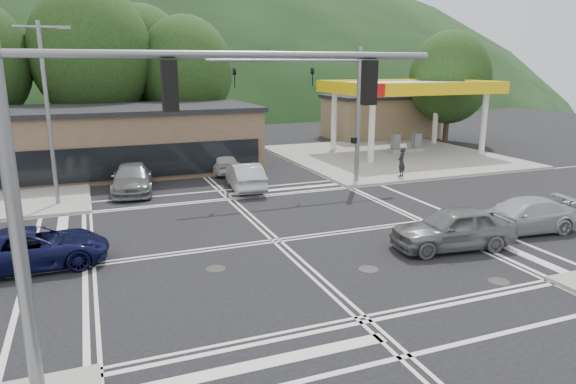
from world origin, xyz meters
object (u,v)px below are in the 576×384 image
object	(u,v)px
car_grey_center	(453,228)
car_northbound	(132,178)
car_queue_b	(221,162)
car_blue_west	(32,248)
car_queue_a	(245,176)
pedestrian	(401,162)
car_silver_east	(522,216)

from	to	relation	value
car_grey_center	car_northbound	size ratio (longest dim) A/B	0.92
car_grey_center	car_queue_b	size ratio (longest dim) A/B	1.13
car_blue_west	car_northbound	distance (m)	11.15
car_grey_center	car_queue_a	world-z (taller)	car_grey_center
car_blue_west	pedestrian	size ratio (longest dim) A/B	2.83
car_grey_center	car_queue_b	bearing A→B (deg)	-157.02
car_northbound	pedestrian	xyz separation A→B (m)	(16.03, -2.64, 0.29)
car_silver_east	car_northbound	bearing A→B (deg)	-124.85
car_queue_b	car_blue_west	bearing A→B (deg)	49.65
car_grey_center	pedestrian	bearing A→B (deg)	162.68
car_blue_west	car_queue_b	world-z (taller)	car_queue_b
car_queue_b	car_northbound	world-z (taller)	car_northbound
car_blue_west	car_grey_center	world-z (taller)	car_grey_center
pedestrian	car_silver_east	bearing A→B (deg)	48.67
pedestrian	car_northbound	bearing A→B (deg)	-44.71
car_blue_west	car_grey_center	xyz separation A→B (m)	(15.08, -3.82, 0.11)
car_queue_a	pedestrian	xyz separation A→B (m)	(9.95, -0.85, 0.29)
car_silver_east	car_grey_center	bearing A→B (deg)	-74.18
car_grey_center	car_silver_east	world-z (taller)	car_grey_center
car_northbound	car_silver_east	bearing A→B (deg)	-35.68
car_queue_b	car_northbound	bearing A→B (deg)	25.24
car_blue_west	car_silver_east	distance (m)	19.46
car_queue_a	car_northbound	distance (m)	6.34
pedestrian	car_grey_center	bearing A→B (deg)	30.05
car_grey_center	car_northbound	world-z (taller)	car_grey_center
car_silver_east	car_queue_b	bearing A→B (deg)	-144.41
car_blue_west	car_queue_a	world-z (taller)	car_queue_a
car_blue_west	car_northbound	xyz separation A→B (m)	(4.30, 10.29, 0.05)
car_silver_east	car_queue_a	bearing A→B (deg)	-135.71
car_grey_center	pedestrian	distance (m)	12.62
car_northbound	car_queue_b	bearing A→B (deg)	35.00
car_queue_b	car_northbound	distance (m)	6.73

